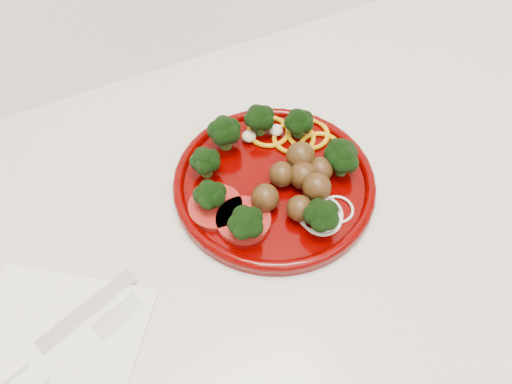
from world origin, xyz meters
name	(u,v)px	position (x,y,z in m)	size (l,w,h in m)	color
counter	(340,301)	(0.00, 1.70, 0.45)	(2.40, 0.60, 0.90)	beige
plate	(276,177)	(-0.15, 1.73, 0.92)	(0.25, 0.25, 0.06)	#450000
napkin	(48,356)	(-0.45, 1.64, 0.90)	(0.18, 0.18, 0.00)	white
knife	(19,364)	(-0.48, 1.64, 0.91)	(0.21, 0.09, 0.01)	silver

